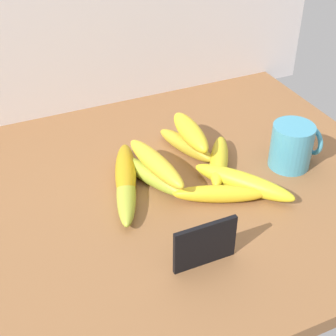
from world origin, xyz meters
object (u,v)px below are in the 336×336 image
object	(u,v)px
banana_2	(219,161)
banana_5	(126,192)
coffee_mug	(292,146)
banana_1	(150,175)
banana_4	(126,173)
banana_3	(186,145)
banana_6	(243,182)
banana_8	(190,132)
chalkboard_sign	(205,246)
banana_0	(219,194)
banana_7	(156,163)

from	to	relation	value
banana_2	banana_5	xyz separation A→B (cm)	(-21.22, -1.85, -0.02)
coffee_mug	banana_1	xyz separation A→B (cm)	(-29.20, 6.39, -2.99)
banana_5	banana_4	bearing A→B (deg)	69.89
banana_3	banana_6	bearing A→B (deg)	-75.56
coffee_mug	banana_2	bearing A→B (deg)	160.58
banana_5	banana_8	bearing A→B (deg)	26.40
banana_3	banana_4	bearing A→B (deg)	-163.62
banana_1	banana_6	bearing A→B (deg)	-32.36
banana_3	banana_2	bearing A→B (deg)	-66.31
chalkboard_sign	banana_4	world-z (taller)	chalkboard_sign
banana_4	banana_6	distance (cm)	23.36
banana_2	banana_3	world-z (taller)	banana_2
banana_6	chalkboard_sign	bearing A→B (deg)	-138.67
banana_0	banana_6	size ratio (longest dim) A/B	0.85
banana_4	banana_6	bearing A→B (deg)	-31.67
chalkboard_sign	banana_6	world-z (taller)	chalkboard_sign
chalkboard_sign	banana_3	size ratio (longest dim) A/B	0.68
banana_0	banana_6	world-z (taller)	banana_6
chalkboard_sign	coffee_mug	size ratio (longest dim) A/B	1.09
coffee_mug	banana_7	bearing A→B (deg)	170.24
banana_0	banana_5	xyz separation A→B (cm)	(-16.11, 7.62, 0.14)
coffee_mug	banana_4	size ratio (longest dim) A/B	0.52
banana_4	banana_8	world-z (taller)	banana_8
banana_4	banana_6	world-z (taller)	banana_4
chalkboard_sign	coffee_mug	bearing A→B (deg)	30.71
banana_8	banana_0	bearing A→B (deg)	-96.54
banana_3	banana_7	size ratio (longest dim) A/B	0.87
banana_3	banana_8	distance (cm)	4.09
banana_2	banana_0	bearing A→B (deg)	-118.35
banana_8	banana_6	bearing A→B (deg)	-75.96
banana_7	banana_8	bearing A→B (deg)	33.28
banana_5	banana_8	xyz separation A→B (cm)	(18.01, 8.94, 3.78)
chalkboard_sign	banana_3	distance (cm)	32.90
banana_7	banana_0	bearing A→B (deg)	-45.80
banana_0	banana_4	world-z (taller)	banana_4
banana_1	banana_4	bearing A→B (deg)	150.97
banana_1	banana_5	bearing A→B (deg)	-152.80
banana_2	banana_5	world-z (taller)	same
banana_0	banana_1	size ratio (longest dim) A/B	0.96
banana_2	banana_4	distance (cm)	19.54
banana_7	coffee_mug	bearing A→B (deg)	-9.76
banana_0	banana_3	bearing A→B (deg)	85.25
coffee_mug	banana_7	world-z (taller)	coffee_mug
chalkboard_sign	banana_4	size ratio (longest dim) A/B	0.56
chalkboard_sign	banana_2	xyz separation A→B (cm)	(15.12, 22.47, -1.99)
banana_6	banana_8	xyz separation A→B (cm)	(-3.91, 15.64, 3.63)
chalkboard_sign	banana_1	bearing A→B (deg)	89.60
chalkboard_sign	banana_2	bearing A→B (deg)	56.06
banana_1	banana_3	size ratio (longest dim) A/B	1.15
coffee_mug	banana_6	xyz separation A→B (cm)	(-13.55, -3.53, -2.77)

